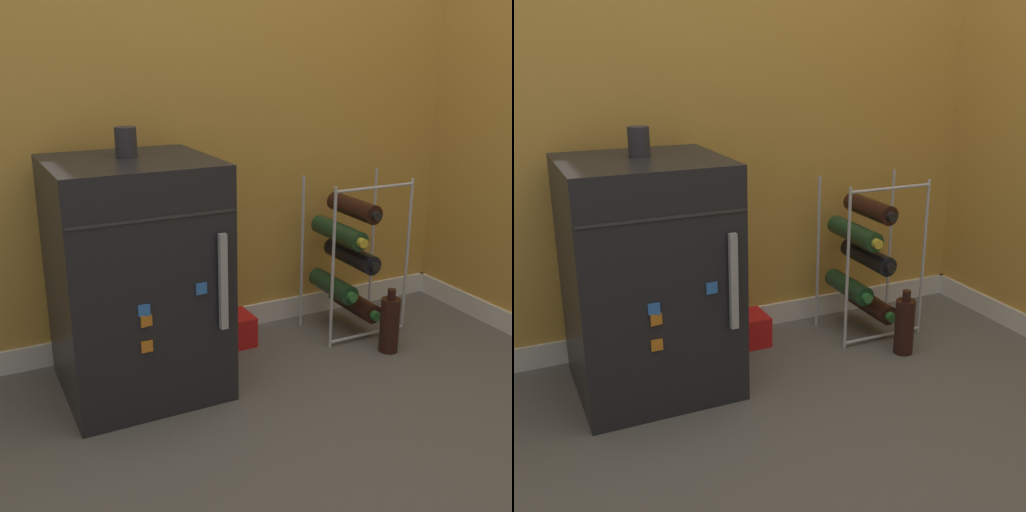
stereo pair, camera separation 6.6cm
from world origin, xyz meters
TOP-DOWN VIEW (x-y plane):
  - ground_plane at (0.00, 0.00)m, footprint 14.00×14.00m
  - wall_back at (0.00, 0.74)m, footprint 6.94×0.07m
  - mini_fridge at (-0.52, 0.41)m, footprint 0.52×0.52m
  - wine_rack at (0.37, 0.48)m, footprint 0.37×0.32m
  - soda_box at (-0.13, 0.57)m, footprint 0.21×0.15m
  - fridge_top_cup at (-0.51, 0.46)m, footprint 0.07×0.07m
  - loose_bottle_floor at (0.42, 0.24)m, footprint 0.08×0.08m

SIDE VIEW (x-z plane):
  - ground_plane at x=0.00m, z-range 0.00..0.00m
  - soda_box at x=-0.13m, z-range 0.00..0.12m
  - loose_bottle_floor at x=0.42m, z-range -0.02..0.24m
  - wine_rack at x=0.37m, z-range 0.00..0.64m
  - mini_fridge at x=-0.52m, z-range 0.00..0.79m
  - fridge_top_cup at x=-0.51m, z-range 0.79..0.89m
  - wall_back at x=0.00m, z-range -0.01..2.49m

